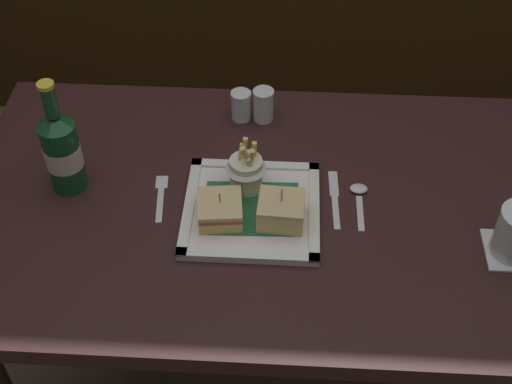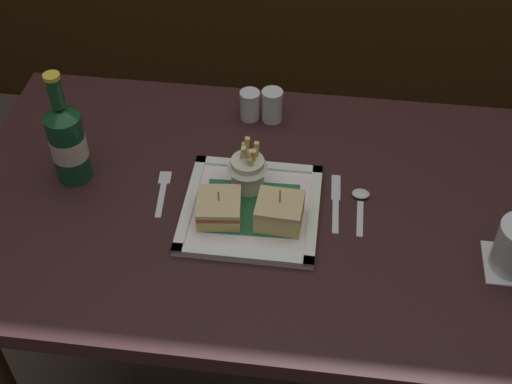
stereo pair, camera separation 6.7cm
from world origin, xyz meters
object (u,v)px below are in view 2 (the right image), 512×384
at_px(sandwich_half_left, 219,208).
at_px(pepper_shaker, 272,107).
at_px(beer_bottle, 67,141).
at_px(salt_shaker, 250,107).
at_px(fork, 163,191).
at_px(fries_cup, 248,168).
at_px(sandwich_half_right, 279,212).
at_px(knife, 336,201).
at_px(square_plate, 251,209).
at_px(dining_table, 260,251).
at_px(spoon, 361,200).

bearing_deg(sandwich_half_left, pepper_shaker, 78.27).
relative_size(beer_bottle, salt_shaker, 3.63).
relative_size(sandwich_half_left, fork, 0.74).
xyz_separation_m(fork, pepper_shaker, (0.19, 0.25, 0.03)).
bearing_deg(salt_shaker, fries_cup, -83.39).
bearing_deg(pepper_shaker, salt_shaker, -180.00).
relative_size(sandwich_half_right, knife, 0.56).
distance_m(square_plate, salt_shaker, 0.29).
distance_m(square_plate, pepper_shaker, 0.29).
relative_size(sandwich_half_left, salt_shaker, 1.40).
xyz_separation_m(sandwich_half_right, fork, (-0.24, 0.06, -0.03)).
height_order(sandwich_half_right, fries_cup, fries_cup).
bearing_deg(dining_table, pepper_shaker, 91.58).
height_order(sandwich_half_right, knife, sandwich_half_right).
bearing_deg(sandwich_half_left, beer_bottle, 164.92).
distance_m(dining_table, square_plate, 0.16).
bearing_deg(pepper_shaker, knife, -57.27).
bearing_deg(square_plate, sandwich_half_right, -25.78).
height_order(sandwich_half_right, beer_bottle, beer_bottle).
bearing_deg(fork, sandwich_half_right, -14.31).
distance_m(sandwich_half_right, fries_cup, 0.11).
bearing_deg(knife, salt_shaker, 130.31).
xyz_separation_m(dining_table, pepper_shaker, (-0.01, 0.26, 0.18)).
xyz_separation_m(dining_table, sandwich_half_left, (-0.07, -0.06, 0.18)).
height_order(square_plate, sandwich_half_left, sandwich_half_left).
height_order(fork, pepper_shaker, pepper_shaker).
height_order(fries_cup, fork, fries_cup).
relative_size(dining_table, sandwich_half_left, 12.40).
relative_size(dining_table, salt_shaker, 17.38).
bearing_deg(sandwich_half_left, knife, 19.39).
bearing_deg(knife, sandwich_half_right, -143.52).
xyz_separation_m(fries_cup, fork, (-0.17, -0.02, -0.06)).
bearing_deg(fork, sandwich_half_left, -26.01).
relative_size(beer_bottle, fork, 1.91).
bearing_deg(beer_bottle, sandwich_half_left, -15.08).
height_order(square_plate, sandwich_half_right, sandwich_half_right).
relative_size(dining_table, spoon, 9.52).
distance_m(spoon, salt_shaker, 0.34).
bearing_deg(sandwich_half_right, fries_cup, 129.95).
bearing_deg(sandwich_half_right, sandwich_half_left, -180.00).
distance_m(dining_table, fork, 0.25).
height_order(fries_cup, knife, fries_cup).
relative_size(knife, spoon, 1.28).
bearing_deg(beer_bottle, fork, -6.98).
distance_m(dining_table, knife, 0.21).
distance_m(fries_cup, spoon, 0.23).
distance_m(square_plate, fork, 0.18).
relative_size(square_plate, sandwich_half_left, 2.72).
bearing_deg(sandwich_half_left, fries_cup, 63.21).
bearing_deg(sandwich_half_left, square_plate, 25.78).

